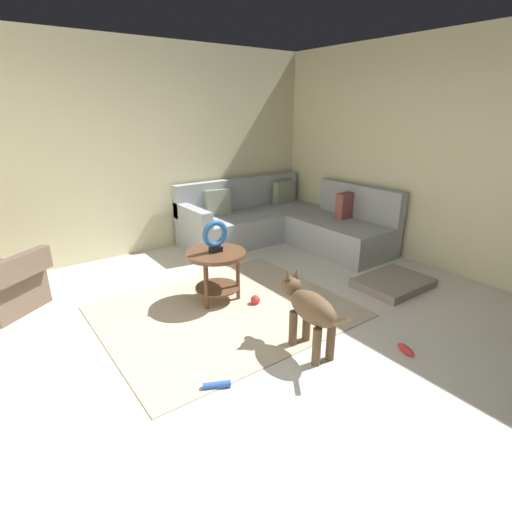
# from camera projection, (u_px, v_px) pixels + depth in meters

# --- Properties ---
(ground_plane) EXTENTS (6.00, 6.00, 0.10)m
(ground_plane) POSITION_uv_depth(u_px,v_px,m) (255.00, 355.00, 3.29)
(ground_plane) COLOR silver
(wall_back) EXTENTS (6.00, 0.12, 2.70)m
(wall_back) POSITION_uv_depth(u_px,v_px,m) (119.00, 153.00, 5.01)
(wall_back) COLOR beige
(wall_back) RESTS_ON ground_plane
(wall_right) EXTENTS (0.12, 6.00, 2.70)m
(wall_right) POSITION_uv_depth(u_px,v_px,m) (466.00, 159.00, 4.42)
(wall_right) COLOR beige
(wall_right) RESTS_ON ground_plane
(area_rug) EXTENTS (2.30, 1.90, 0.01)m
(area_rug) POSITION_uv_depth(u_px,v_px,m) (226.00, 311.00, 3.88)
(area_rug) COLOR #BCAD93
(area_rug) RESTS_ON ground_plane
(sectional_couch) EXTENTS (2.20, 2.25, 0.88)m
(sectional_couch) POSITION_uv_depth(u_px,v_px,m) (284.00, 223.00, 5.79)
(sectional_couch) COLOR #9EA3A8
(sectional_couch) RESTS_ON ground_plane
(side_table) EXTENTS (0.60, 0.60, 0.54)m
(side_table) POSITION_uv_depth(u_px,v_px,m) (216.00, 263.00, 3.96)
(side_table) COLOR brown
(side_table) RESTS_ON ground_plane
(torus_sculpture) EXTENTS (0.28, 0.08, 0.33)m
(torus_sculpture) POSITION_uv_depth(u_px,v_px,m) (215.00, 235.00, 3.86)
(torus_sculpture) COLOR black
(torus_sculpture) RESTS_ON side_table
(dog_bed_mat) EXTENTS (0.80, 0.60, 0.09)m
(dog_bed_mat) POSITION_uv_depth(u_px,v_px,m) (393.00, 283.00, 4.41)
(dog_bed_mat) COLOR gray
(dog_bed_mat) RESTS_ON ground_plane
(dog) EXTENTS (0.27, 0.85, 0.63)m
(dog) POSITION_uv_depth(u_px,v_px,m) (309.00, 309.00, 3.15)
(dog) COLOR brown
(dog) RESTS_ON ground_plane
(dog_toy_ball) EXTENTS (0.10, 0.10, 0.10)m
(dog_toy_ball) POSITION_uv_depth(u_px,v_px,m) (255.00, 300.00, 4.01)
(dog_toy_ball) COLOR red
(dog_toy_ball) RESTS_ON ground_plane
(dog_toy_rope) EXTENTS (0.20, 0.13, 0.05)m
(dog_toy_rope) POSITION_uv_depth(u_px,v_px,m) (217.00, 385.00, 2.82)
(dog_toy_rope) COLOR blue
(dog_toy_rope) RESTS_ON ground_plane
(dog_toy_bone) EXTENTS (0.10, 0.19, 0.06)m
(dog_toy_bone) POSITION_uv_depth(u_px,v_px,m) (406.00, 349.00, 3.22)
(dog_toy_bone) COLOR red
(dog_toy_bone) RESTS_ON ground_plane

